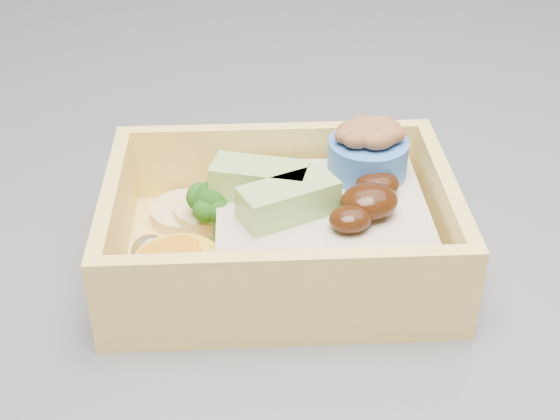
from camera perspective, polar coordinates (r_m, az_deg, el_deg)
name	(u,v)px	position (r m, az deg, el deg)	size (l,w,h in m)	color
bento_box	(291,225)	(0.46, 0.83, -1.13)	(0.23, 0.19, 0.07)	#FAD367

